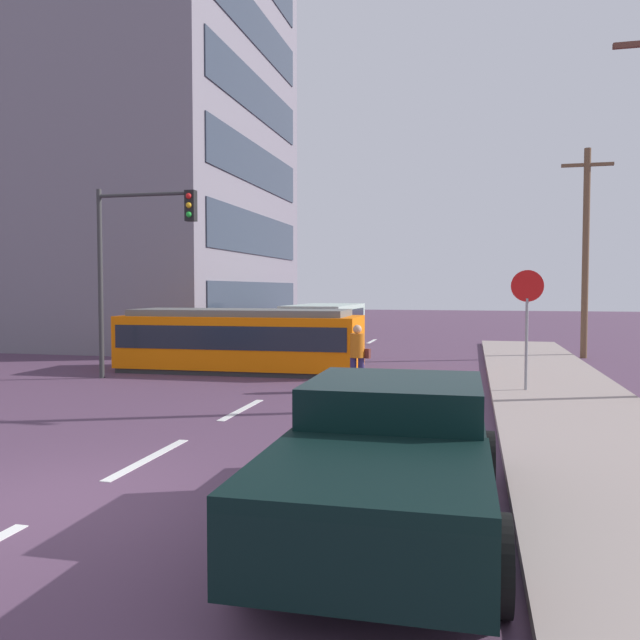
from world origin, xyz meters
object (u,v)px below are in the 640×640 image
Objects in this scene: streetcar_tram at (241,339)px; pickup_truck_parked at (390,457)px; city_bus at (325,323)px; utility_pole_mid at (586,249)px; traffic_light_mast at (136,246)px; stop_sign at (527,304)px; pedestrian_crossing at (358,354)px.

streetcar_tram reaches higher than pickup_truck_parked.
pickup_truck_parked is (6.16, -11.99, -0.20)m from streetcar_tram.
streetcar_tram is 13.48m from pickup_truck_parked.
streetcar_tram is 8.51m from city_bus.
utility_pole_mid reaches higher than pickup_truck_parked.
utility_pole_mid is at bearing 33.87° from traffic_light_mast.
streetcar_tram is at bearing 46.93° from traffic_light_mast.
utility_pole_mid reaches higher than traffic_light_mast.
utility_pole_mid is at bearing -10.78° from city_bus.
stop_sign is 0.53× the size of traffic_light_mast.
pedestrian_crossing is at bearing -175.67° from stop_sign.
traffic_light_mast is at bearing 131.00° from pickup_truck_parked.
city_bus is at bearing 74.88° from traffic_light_mast.
utility_pole_mid reaches higher than streetcar_tram.
pedestrian_crossing is at bearing -73.05° from city_bus.
utility_pole_mid reaches higher than city_bus.
utility_pole_mid reaches higher than pedestrian_crossing.
streetcar_tram is at bearing 162.25° from stop_sign.
traffic_light_mast is at bearing 178.46° from stop_sign.
traffic_light_mast is at bearing -133.07° from streetcar_tram.
stop_sign is (2.11, 9.34, 1.40)m from pickup_truck_parked.
streetcar_tram is at bearing -149.40° from utility_pole_mid.
stop_sign is at bearing -55.86° from city_bus.
traffic_light_mast reaches higher than streetcar_tram.
pedestrian_crossing is at bearing -35.07° from streetcar_tram.
pickup_truck_parked is 9.68m from stop_sign.
utility_pole_mid is (4.87, 18.51, 3.23)m from pickup_truck_parked.
pickup_truck_parked is 0.93× the size of traffic_light_mast.
city_bus is at bearing 85.14° from streetcar_tram.
city_bus is 10.90m from utility_pole_mid.
city_bus is at bearing 104.87° from pickup_truck_parked.
city_bus is at bearing 106.95° from pedestrian_crossing.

